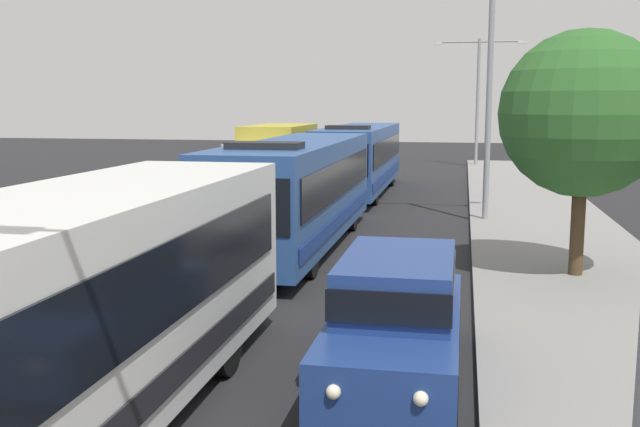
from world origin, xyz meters
TOP-DOWN VIEW (x-y plane):
  - bus_lead at (-1.30, 10.47)m, footprint 2.58×11.57m
  - bus_second_in_line at (-1.30, 23.46)m, footprint 2.58×11.33m
  - bus_middle at (-1.30, 36.24)m, footprint 2.58×11.84m
  - white_suv at (2.40, 13.96)m, footprint 1.86×5.07m
  - box_truck_oncoming at (-4.60, 33.63)m, footprint 2.35×7.13m
  - streetlamp_mid at (4.10, 28.97)m, footprint 5.38×0.28m
  - streetlamp_far at (4.10, 51.55)m, footprint 5.80×0.28m
  - roadside_tree at (5.95, 20.94)m, footprint 3.80×3.80m

SIDE VIEW (x-z plane):
  - white_suv at x=2.40m, z-range 0.08..1.98m
  - bus_second_in_line at x=-1.30m, z-range 0.09..3.30m
  - bus_lead at x=-1.30m, z-range 0.09..3.30m
  - bus_middle at x=-1.30m, z-range 0.09..3.30m
  - box_truck_oncoming at x=-4.60m, z-range 0.13..3.28m
  - roadside_tree at x=5.95m, z-range 1.05..6.69m
  - streetlamp_far at x=4.10m, z-range 1.06..9.01m
  - streetlamp_mid at x=4.10m, z-range 1.04..9.08m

